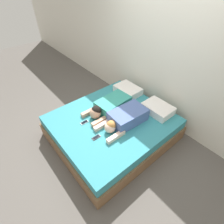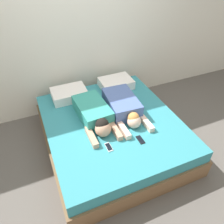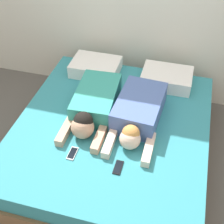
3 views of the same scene
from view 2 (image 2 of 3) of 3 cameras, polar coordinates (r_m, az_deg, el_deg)
ground_plane at (r=3.29m, az=-0.00°, el=-8.16°), size 12.00×12.00×0.00m
wall_back at (r=3.51m, az=-7.89°, el=20.22°), size 12.00×0.06×2.60m
bed at (r=3.13m, az=-0.00°, el=-5.40°), size 1.81×2.01×0.45m
pillow_head_left at (r=3.42m, az=-11.11°, el=4.68°), size 0.52×0.38×0.14m
pillow_head_right at (r=3.61m, az=1.05°, el=7.52°), size 0.52×0.38×0.14m
person_left at (r=2.92m, az=-4.49°, el=-0.67°), size 0.41×0.92×0.23m
person_right at (r=3.04m, az=3.07°, el=1.38°), size 0.43×0.90×0.22m
cell_phone_left at (r=2.62m, az=-0.86°, el=-9.14°), size 0.06×0.14×0.01m
cell_phone_right at (r=2.73m, az=7.43°, el=-7.19°), size 0.06×0.14×0.01m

